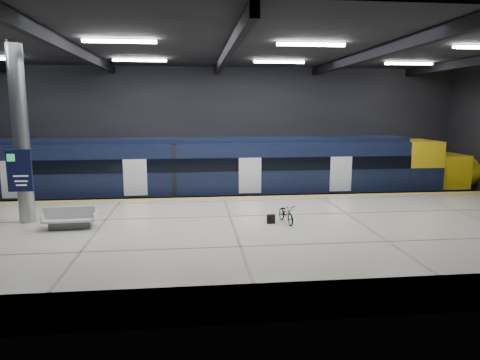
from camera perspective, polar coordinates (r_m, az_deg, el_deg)
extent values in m
plane|color=black|center=(19.07, -1.64, -7.31)|extent=(30.00, 30.00, 0.00)
cube|color=black|center=(26.29, -3.12, 6.15)|extent=(30.00, 0.10, 8.00)
cube|color=black|center=(10.42, 1.87, 1.23)|extent=(30.00, 0.10, 8.00)
cube|color=black|center=(18.44, -1.76, 17.24)|extent=(30.00, 16.00, 0.10)
cube|color=black|center=(18.90, -20.94, 15.69)|extent=(0.25, 16.00, 0.40)
cube|color=black|center=(18.41, -1.75, 16.47)|extent=(0.25, 16.00, 0.40)
cube|color=black|center=(19.82, 16.51, 15.60)|extent=(0.25, 16.00, 0.40)
cube|color=white|center=(16.58, -15.75, 17.38)|extent=(2.60, 0.18, 0.10)
cube|color=white|center=(16.99, 9.45, 17.39)|extent=(2.60, 0.18, 0.10)
cube|color=white|center=(22.48, -13.21, 15.28)|extent=(2.60, 0.18, 0.10)
cube|color=white|center=(22.78, 5.23, 15.40)|extent=(2.60, 0.18, 0.10)
cube|color=white|center=(25.12, 21.59, 14.24)|extent=(2.60, 0.18, 0.10)
cube|color=beige|center=(16.53, -0.93, -7.96)|extent=(30.00, 11.00, 1.10)
cube|color=gold|center=(21.46, -2.25, -2.38)|extent=(30.00, 0.40, 0.01)
cube|color=gray|center=(23.66, -2.59, -3.81)|extent=(30.00, 0.08, 0.16)
cube|color=gray|center=(25.06, -2.81, -3.06)|extent=(30.00, 0.08, 0.16)
cube|color=black|center=(24.22, -6.18, -2.41)|extent=(24.00, 2.58, 0.80)
cube|color=black|center=(23.92, -6.25, 1.75)|extent=(24.00, 2.80, 2.75)
cube|color=black|center=(23.77, -6.32, 5.33)|extent=(24.00, 2.30, 0.24)
cube|color=black|center=(22.49, -6.25, 1.98)|extent=(24.00, 0.04, 0.70)
cube|color=white|center=(22.77, 1.34, 0.59)|extent=(1.20, 0.05, 1.90)
cube|color=yellow|center=(27.23, 22.28, 2.03)|extent=(2.00, 2.80, 2.75)
ellipsoid|color=yellow|center=(28.62, 26.80, 1.09)|extent=(3.60, 2.52, 1.90)
cube|color=black|center=(27.35, 22.86, 2.40)|extent=(1.60, 2.38, 0.80)
cube|color=#595B60|center=(17.17, -21.65, -5.59)|extent=(1.48, 0.52, 0.28)
cube|color=silver|center=(17.12, -21.69, -4.91)|extent=(1.86, 0.85, 0.07)
cube|color=silver|center=(17.06, -21.75, -4.07)|extent=(1.84, 0.15, 0.46)
cube|color=silver|center=(17.33, -24.68, -4.56)|extent=(0.09, 0.78, 0.28)
cube|color=silver|center=(16.90, -18.68, -4.53)|extent=(0.09, 0.78, 0.28)
imported|color=#99999E|center=(16.79, 6.17, -4.46)|extent=(0.72, 1.49, 0.75)
cube|color=black|center=(16.72, 4.14, -5.20)|extent=(0.31, 0.20, 0.35)
cylinder|color=#9EA0A5|center=(18.43, -27.18, 5.47)|extent=(0.60, 0.60, 6.90)
cube|color=#0E1236|center=(18.16, -27.33, 1.13)|extent=(0.90, 0.12, 1.60)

